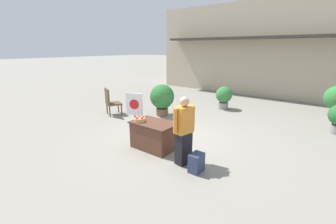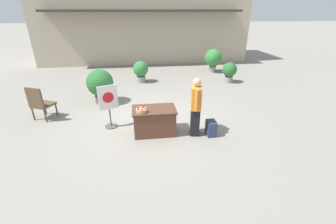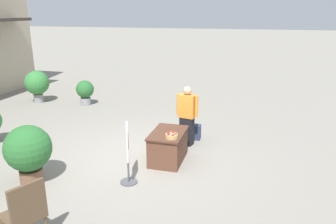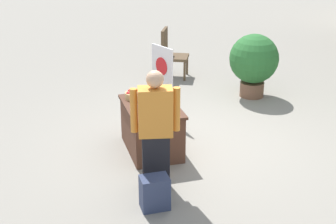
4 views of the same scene
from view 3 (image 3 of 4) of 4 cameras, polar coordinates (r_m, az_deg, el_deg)
name	(u,v)px [view 3 (image 3 of 4)]	position (r m, az deg, el deg)	size (l,w,h in m)	color
ground_plane	(136,158)	(8.17, -5.53, -7.91)	(120.00, 120.00, 0.00)	gray
display_table	(168,146)	(7.84, 0.01, -6.00)	(1.18, 0.76, 0.73)	brown
apple_basket	(172,136)	(7.33, 0.65, -4.14)	(0.28, 0.28, 0.13)	tan
person_visitor	(187,116)	(8.63, 3.33, -0.65)	(0.34, 0.60, 1.60)	black
backpack	(194,132)	(9.21, 4.61, -3.48)	(0.24, 0.34, 0.42)	#2D3856
poster_board	(128,153)	(6.79, -7.02, -7.04)	(0.53, 0.36, 1.27)	#4C4C51
patio_chair	(25,211)	(5.56, -23.61, -15.51)	(0.73, 0.73, 1.08)	brown
potted_plant_near_right	(28,150)	(7.33, -23.17, -6.12)	(0.96, 0.96, 1.25)	brown
potted_plant_far_right	(85,91)	(12.82, -14.25, 3.63)	(0.67, 0.67, 0.95)	gray
potted_plant_near_left	(37,83)	(13.71, -21.86, 4.64)	(0.93, 0.93, 1.25)	gray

